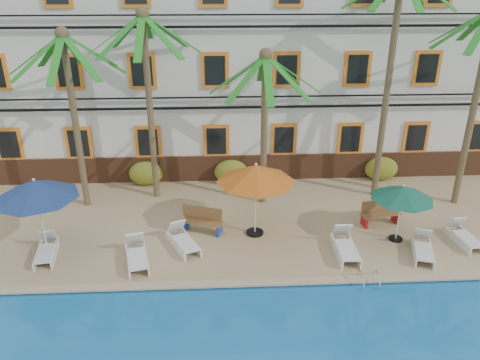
{
  "coord_description": "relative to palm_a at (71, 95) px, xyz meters",
  "views": [
    {
      "loc": [
        -1.45,
        -12.66,
        9.04
      ],
      "look_at": [
        -0.65,
        3.0,
        2.0
      ],
      "focal_mm": 35.0,
      "sensor_mm": 36.0,
      "label": 1
    }
  ],
  "objects": [
    {
      "name": "ground",
      "position": [
        6.85,
        -4.77,
        -4.8
      ],
      "size": [
        100.0,
        100.0,
        0.0
      ],
      "primitive_type": "plane",
      "color": "#384C23",
      "rests_on": "ground"
    },
    {
      "name": "pool_deck",
      "position": [
        6.85,
        0.23,
        -4.67
      ],
      "size": [
        30.0,
        12.0,
        0.25
      ],
      "primitive_type": "cube",
      "color": "tan",
      "rests_on": "ground"
    },
    {
      "name": "pool_coping",
      "position": [
        6.85,
        -5.67,
        -4.52
      ],
      "size": [
        30.0,
        0.35,
        0.06
      ],
      "primitive_type": "cube",
      "color": "tan",
      "rests_on": "pool_deck"
    },
    {
      "name": "hotel_building",
      "position": [
        6.85,
        5.21,
        0.58
      ],
      "size": [
        25.4,
        6.44,
        10.22
      ],
      "color": "silver",
      "rests_on": "pool_deck"
    },
    {
      "name": "palm_a",
      "position": [
        0.0,
        0.0,
        0.0
      ],
      "size": [
        4.15,
        4.15,
        7.01
      ],
      "color": "brown",
      "rests_on": "pool_deck"
    },
    {
      "name": "palm_b",
      "position": [
        2.76,
        0.66,
        0.36
      ],
      "size": [
        4.15,
        4.15,
        7.62
      ],
      "color": "brown",
      "rests_on": "pool_deck"
    },
    {
      "name": "palm_c",
      "position": [
        7.22,
        -0.09,
        -0.46
      ],
      "size": [
        4.15,
        4.15,
        6.24
      ],
      "color": "brown",
      "rests_on": "pool_deck"
    },
    {
      "name": "palm_d",
      "position": [
        12.06,
        0.31,
        1.25
      ],
      "size": [
        4.15,
        4.15,
        9.19
      ],
      "color": "brown",
      "rests_on": "pool_deck"
    },
    {
      "name": "palm_e",
      "position": [
        15.16,
        -0.58,
        0.51
      ],
      "size": [
        4.15,
        4.15,
        7.88
      ],
      "color": "brown",
      "rests_on": "pool_deck"
    },
    {
      "name": "shrub_left",
      "position": [
        2.19,
        1.83,
        -4.0
      ],
      "size": [
        1.5,
        0.9,
        1.1
      ],
      "primitive_type": "ellipsoid",
      "color": "#2D5E1B",
      "rests_on": "pool_deck"
    },
    {
      "name": "shrub_mid",
      "position": [
        5.98,
        1.83,
        -4.0
      ],
      "size": [
        1.5,
        0.9,
        1.1
      ],
      "primitive_type": "ellipsoid",
      "color": "#2D5E1B",
      "rests_on": "pool_deck"
    },
    {
      "name": "shrub_right",
      "position": [
        12.82,
        1.83,
        -4.0
      ],
      "size": [
        1.5,
        0.9,
        1.1
      ],
      "primitive_type": "ellipsoid",
      "color": "#2D5E1B",
      "rests_on": "pool_deck"
    },
    {
      "name": "umbrella_blue",
      "position": [
        -0.5,
        -3.5,
        -2.2
      ],
      "size": [
        2.74,
        2.74,
        2.74
      ],
      "color": "black",
      "rests_on": "pool_deck"
    },
    {
      "name": "umbrella_red",
      "position": [
        6.7,
        -2.69,
        -2.16
      ],
      "size": [
        2.8,
        2.8,
        2.79
      ],
      "color": "black",
      "rests_on": "pool_deck"
    },
    {
      "name": "umbrella_green",
      "position": [
        11.69,
        -3.35,
        -2.69
      ],
      "size": [
        2.17,
        2.17,
        2.18
      ],
      "color": "black",
      "rests_on": "pool_deck"
    },
    {
      "name": "lounger_a",
      "position": [
        -0.41,
        -3.83,
        -4.29
      ],
      "size": [
        0.86,
        1.74,
        0.79
      ],
      "color": "silver",
      "rests_on": "pool_deck"
    },
    {
      "name": "lounger_b",
      "position": [
        2.67,
        -4.32,
        -4.26
      ],
      "size": [
        1.05,
        1.93,
        0.87
      ],
      "color": "silver",
      "rests_on": "pool_deck"
    },
    {
      "name": "lounger_c",
      "position": [
        4.13,
        -3.46,
        -4.27
      ],
      "size": [
        1.33,
        1.88,
        0.84
      ],
      "color": "silver",
      "rests_on": "pool_deck"
    },
    {
      "name": "lounger_d",
      "position": [
        9.64,
        -4.15,
        -4.26
      ],
      "size": [
        0.72,
        1.9,
        0.89
      ],
      "color": "silver",
      "rests_on": "pool_deck"
    },
    {
      "name": "lounger_e",
      "position": [
        12.23,
        -4.37,
        -4.29
      ],
      "size": [
        1.08,
        1.8,
        0.8
      ],
      "color": "silver",
      "rests_on": "pool_deck"
    },
    {
      "name": "lounger_f",
      "position": [
        14.0,
        -3.64,
        -4.29
      ],
      "size": [
        0.77,
        1.73,
        0.79
      ],
      "color": "silver",
      "rests_on": "pool_deck"
    },
    {
      "name": "bench_left",
      "position": [
        4.81,
        -2.41,
        -4.08
      ],
      "size": [
        1.57,
        0.94,
        0.93
      ],
      "color": "olive",
      "rests_on": "pool_deck"
    },
    {
      "name": "bench_right",
      "position": [
        11.46,
        -2.15,
        -4.08
      ],
      "size": [
        1.57,
        0.77,
        0.93
      ],
      "color": "olive",
      "rests_on": "pool_deck"
    },
    {
      "name": "pool_ladder",
      "position": [
        9.97,
        -5.77,
        -4.55
      ],
      "size": [
        0.54,
        0.74,
        0.74
      ],
      "color": "silver",
      "rests_on": "ground"
    }
  ]
}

